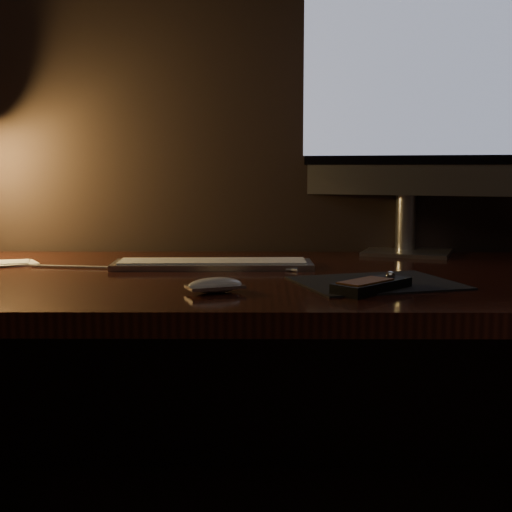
{
  "coord_description": "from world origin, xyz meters",
  "views": [
    {
      "loc": [
        -0.02,
        0.45,
        0.96
      ],
      "look_at": [
        -0.03,
        1.73,
        0.8
      ],
      "focal_mm": 50.0,
      "sensor_mm": 36.0,
      "label": 1
    }
  ],
  "objects_px": {
    "mouse": "(215,287)",
    "desk": "(269,329)",
    "keyboard": "(213,264)",
    "media_remote": "(372,285)",
    "monitor": "(412,94)"
  },
  "relations": [
    {
      "from": "keyboard",
      "to": "media_remote",
      "type": "distance_m",
      "value": 0.41
    },
    {
      "from": "desk",
      "to": "media_remote",
      "type": "distance_m",
      "value": 0.35
    },
    {
      "from": "monitor",
      "to": "desk",
      "type": "bearing_deg",
      "value": -123.67
    },
    {
      "from": "keyboard",
      "to": "mouse",
      "type": "bearing_deg",
      "value": -86.97
    },
    {
      "from": "desk",
      "to": "keyboard",
      "type": "xyz_separation_m",
      "value": [
        -0.12,
        0.02,
        0.14
      ]
    },
    {
      "from": "media_remote",
      "to": "monitor",
      "type": "bearing_deg",
      "value": 26.21
    },
    {
      "from": "desk",
      "to": "keyboard",
      "type": "distance_m",
      "value": 0.18
    },
    {
      "from": "mouse",
      "to": "media_remote",
      "type": "xyz_separation_m",
      "value": [
        0.27,
        0.01,
        0.0
      ]
    },
    {
      "from": "keyboard",
      "to": "mouse",
      "type": "distance_m",
      "value": 0.31
    },
    {
      "from": "mouse",
      "to": "desk",
      "type": "bearing_deg",
      "value": 49.25
    },
    {
      "from": "monitor",
      "to": "media_remote",
      "type": "height_order",
      "value": "monitor"
    },
    {
      "from": "mouse",
      "to": "media_remote",
      "type": "relative_size",
      "value": 0.61
    },
    {
      "from": "desk",
      "to": "media_remote",
      "type": "bearing_deg",
      "value": -57.33
    },
    {
      "from": "monitor",
      "to": "keyboard",
      "type": "relative_size",
      "value": 1.54
    },
    {
      "from": "desk",
      "to": "media_remote",
      "type": "relative_size",
      "value": 10.32
    }
  ]
}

